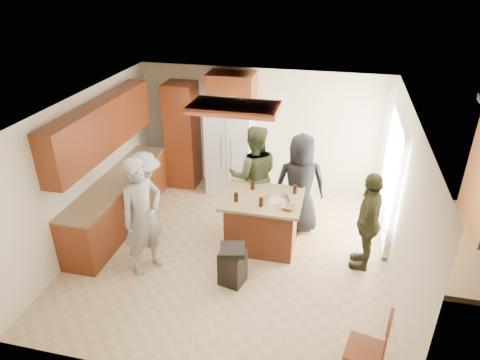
% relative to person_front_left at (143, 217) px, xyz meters
% --- Properties ---
extents(person_front_left, '(0.79, 0.84, 1.87)m').
position_rel_person_front_left_xyz_m(person_front_left, '(0.00, 0.00, 0.00)').
color(person_front_left, gray).
rests_on(person_front_left, ground).
extents(person_behind_left, '(1.02, 0.77, 1.87)m').
position_rel_person_front_left_xyz_m(person_behind_left, '(1.35, 1.72, -0.00)').
color(person_behind_left, '#313A22').
rests_on(person_behind_left, ground).
extents(person_behind_right, '(0.98, 0.74, 1.80)m').
position_rel_person_front_left_xyz_m(person_behind_right, '(2.17, 1.64, -0.04)').
color(person_behind_right, black).
rests_on(person_behind_right, ground).
extents(person_side_right, '(0.57, 0.99, 1.63)m').
position_rel_person_front_left_xyz_m(person_side_right, '(3.30, 0.84, -0.12)').
color(person_side_right, '#373821').
rests_on(person_side_right, ground).
extents(person_counter, '(0.64, 1.08, 1.58)m').
position_rel_person_front_left_xyz_m(person_counter, '(-0.33, 0.84, -0.15)').
color(person_counter, gray).
rests_on(person_counter, ground).
extents(left_cabinetry, '(0.64, 3.00, 2.30)m').
position_rel_person_front_left_xyz_m(left_cabinetry, '(-1.04, 1.08, 0.02)').
color(left_cabinetry, maroon).
rests_on(left_cabinetry, ground).
extents(back_wall_units, '(1.80, 0.60, 2.45)m').
position_rel_person_front_left_xyz_m(back_wall_units, '(-0.13, 2.88, 0.44)').
color(back_wall_units, maroon).
rests_on(back_wall_units, ground).
extents(refrigerator, '(0.90, 0.76, 1.80)m').
position_rel_person_front_left_xyz_m(refrigerator, '(0.66, 2.80, -0.04)').
color(refrigerator, white).
rests_on(refrigerator, ground).
extents(kitchen_island, '(1.28, 1.03, 0.93)m').
position_rel_person_front_left_xyz_m(kitchen_island, '(1.64, 1.00, -0.46)').
color(kitchen_island, brown).
rests_on(kitchen_island, ground).
extents(island_items, '(1.00, 0.66, 0.15)m').
position_rel_person_front_left_xyz_m(island_items, '(1.85, 0.90, 0.03)').
color(island_items, silver).
rests_on(island_items, kitchen_island).
extents(trash_bin, '(0.43, 0.43, 0.63)m').
position_rel_person_front_left_xyz_m(trash_bin, '(1.39, -0.04, -0.62)').
color(trash_bin, black).
rests_on(trash_bin, ground).
extents(spindle_chair, '(0.50, 0.50, 0.99)m').
position_rel_person_front_left_xyz_m(spindle_chair, '(3.26, -1.33, -0.48)').
color(spindle_chair, maroon).
rests_on(spindle_chair, ground).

